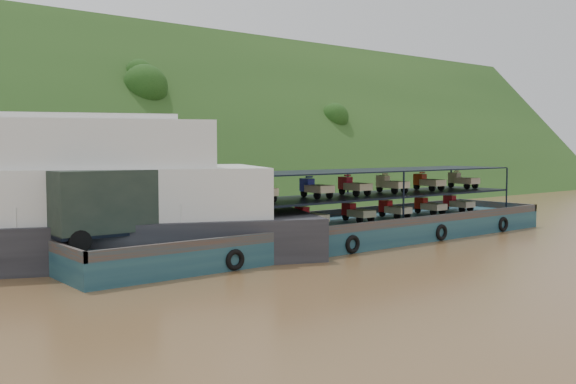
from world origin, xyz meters
TOP-DOWN VIEW (x-y plane):
  - ground at (0.00, 0.00)m, footprint 160.00×160.00m
  - hillside at (0.00, 36.00)m, footprint 140.00×39.60m
  - cargo_barge at (-1.54, 0.90)m, footprint 35.00×7.18m

SIDE VIEW (x-z plane):
  - ground at x=0.00m, z-range 0.00..0.00m
  - hillside at x=0.00m, z-range -19.80..19.80m
  - cargo_barge at x=-1.54m, z-range -1.23..3.69m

